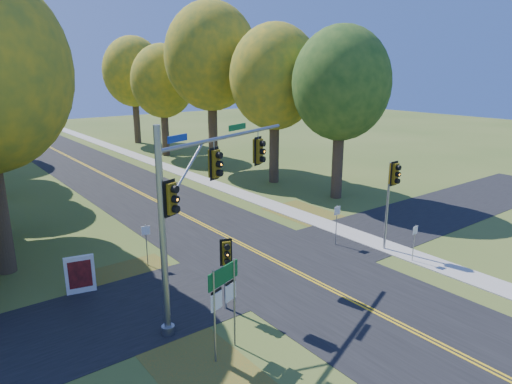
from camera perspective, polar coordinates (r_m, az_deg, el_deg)
ground at (r=22.33m, az=6.13°, el=-10.45°), size 160.00×160.00×0.00m
road_main at (r=22.33m, az=6.13°, el=-10.43°), size 8.00×160.00×0.02m
road_cross at (r=23.68m, az=2.76°, el=-8.82°), size 60.00×6.00×0.02m
centerline_left at (r=22.26m, az=5.94°, el=-10.47°), size 0.10×160.00×0.01m
centerline_right at (r=22.39m, az=6.32°, el=-10.33°), size 0.10×160.00×0.01m
sidewalk_east at (r=26.66m, az=15.92°, el=-6.54°), size 1.60×160.00×0.06m
leaf_patch_w_near at (r=22.14m, az=-13.98°, el=-11.07°), size 4.00×6.00×0.00m
leaf_patch_e at (r=30.75m, az=7.66°, el=-3.20°), size 3.50×8.00×0.00m
leaf_patch_w_far at (r=16.33m, az=-6.72°, el=-21.04°), size 3.00×5.00×0.00m
tree_e_a at (r=34.59m, az=10.58°, el=13.11°), size 7.20×7.20×12.73m
tree_e_b at (r=39.09m, az=2.38°, el=14.09°), size 7.60×7.60×13.33m
tree_e_c at (r=45.04m, az=-5.61°, el=16.42°), size 8.80×8.80×15.79m
tree_e_d at (r=52.78m, az=-11.57°, el=13.37°), size 7.00×7.00×12.32m
tree_e_e at (r=63.01m, az=-15.05°, el=14.28°), size 7.80×7.80×13.74m
traffic_mast at (r=17.66m, az=-6.97°, el=-0.01°), size 8.10×3.52×7.83m
east_signal_pole at (r=25.05m, az=16.70°, el=1.01°), size 0.58×0.67×4.98m
ped_signal_pole at (r=18.36m, az=-3.77°, el=-8.21°), size 0.48×0.57×3.16m
route_sign_cluster at (r=15.76m, az=-4.04°, el=-12.32°), size 1.49×0.55×3.35m
info_kiosk at (r=21.80m, az=-21.13°, el=-9.62°), size 1.26×0.46×1.73m
reg_sign_e_north at (r=25.80m, az=10.07°, el=-3.19°), size 0.45×0.06×2.34m
reg_sign_e_south at (r=24.64m, az=19.20°, el=-5.31°), size 0.38×0.06×1.99m
reg_sign_w at (r=23.44m, az=-13.57°, el=-5.58°), size 0.41×0.15×2.18m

